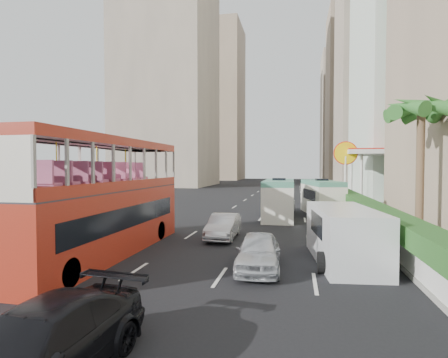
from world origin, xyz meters
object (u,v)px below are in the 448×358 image
(panel_van_near, at_px, (344,235))
(panel_van_far, at_px, (320,193))
(palm_tree, at_px, (420,177))
(van_asset, at_px, (279,214))
(shell_station, at_px, (377,178))
(minibus_far, at_px, (322,197))
(car_silver_lane_b, at_px, (258,269))
(double_decker_bus, at_px, (104,197))
(car_silver_lane_a, at_px, (224,238))
(minibus_near, at_px, (279,199))

(panel_van_near, xyz_separation_m, panel_van_far, (0.48, 21.97, 0.05))
(panel_van_near, height_order, palm_tree, palm_tree)
(panel_van_far, bearing_deg, panel_van_near, -80.97)
(van_asset, distance_m, shell_station, 12.51)
(van_asset, distance_m, panel_van_far, 8.83)
(van_asset, height_order, minibus_far, minibus_far)
(car_silver_lane_b, distance_m, panel_van_near, 3.83)
(minibus_far, bearing_deg, double_decker_bus, -134.93)
(car_silver_lane_a, xyz_separation_m, van_asset, (2.45, 10.45, 0.00))
(car_silver_lane_a, bearing_deg, minibus_near, 71.49)
(car_silver_lane_b, bearing_deg, minibus_near, 86.49)
(shell_station, bearing_deg, palm_tree, -96.60)
(minibus_far, height_order, panel_van_near, minibus_far)
(car_silver_lane_a, distance_m, palm_tree, 10.03)
(minibus_near, height_order, minibus_far, minibus_near)
(double_decker_bus, xyz_separation_m, palm_tree, (13.80, 4.00, 0.85))
(van_asset, distance_m, minibus_far, 3.65)
(minibus_near, bearing_deg, double_decker_bus, -119.70)
(car_silver_lane_a, height_order, shell_station, shell_station)
(minibus_far, height_order, panel_van_far, minibus_far)
(panel_van_near, relative_size, palm_tree, 0.85)
(car_silver_lane_a, height_order, panel_van_near, panel_van_near)
(car_silver_lane_b, relative_size, van_asset, 0.75)
(double_decker_bus, xyz_separation_m, car_silver_lane_b, (6.81, -0.78, -2.53))
(car_silver_lane_b, relative_size, palm_tree, 0.62)
(car_silver_lane_a, distance_m, panel_van_near, 6.82)
(minibus_near, bearing_deg, van_asset, 91.67)
(car_silver_lane_b, bearing_deg, shell_station, 65.85)
(double_decker_bus, bearing_deg, panel_van_far, 65.28)
(van_asset, distance_m, panel_van_near, 14.44)
(palm_tree, relative_size, shell_station, 0.80)
(double_decker_bus, relative_size, panel_van_far, 1.94)
(double_decker_bus, relative_size, car_silver_lane_a, 2.81)
(car_silver_lane_a, xyz_separation_m, minibus_far, (5.82, 10.84, 1.36))
(panel_van_near, bearing_deg, van_asset, 96.71)
(palm_tree, xyz_separation_m, shell_station, (2.20, 19.00, -0.63))
(double_decker_bus, relative_size, shell_station, 1.38)
(car_silver_lane_a, bearing_deg, shell_station, 57.15)
(car_silver_lane_a, relative_size, palm_tree, 0.61)
(minibus_far, height_order, palm_tree, palm_tree)
(shell_station, bearing_deg, double_decker_bus, -124.82)
(double_decker_bus, height_order, panel_van_near, double_decker_bus)
(palm_tree, bearing_deg, van_asset, 122.49)
(van_asset, relative_size, minibus_near, 0.82)
(double_decker_bus, height_order, minibus_far, double_decker_bus)
(minibus_far, relative_size, panel_van_far, 1.09)
(shell_station, bearing_deg, van_asset, -138.76)
(panel_van_far, bearing_deg, car_silver_lane_b, -88.68)
(double_decker_bus, distance_m, van_asset, 16.63)
(car_silver_lane_a, height_order, car_silver_lane_b, car_silver_lane_b)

